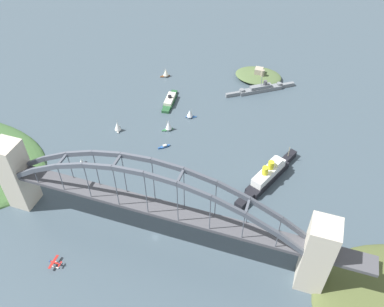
# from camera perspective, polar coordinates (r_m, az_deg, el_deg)

# --- Properties ---
(ground_plane) EXTENTS (1400.00, 1400.00, 0.00)m
(ground_plane) POSITION_cam_1_polar(r_m,az_deg,el_deg) (281.90, -5.24, -11.67)
(ground_plane) COLOR #3D4C56
(harbor_arch_bridge) EXTENTS (269.23, 17.18, 68.98)m
(harbor_arch_bridge) POSITION_cam_1_polar(r_m,az_deg,el_deg) (257.93, -5.66, -7.75)
(harbor_arch_bridge) COLOR beige
(harbor_arch_bridge) RESTS_ON ground
(ocean_liner) EXTENTS (35.60, 73.49, 18.80)m
(ocean_liner) POSITION_cam_1_polar(r_m,az_deg,el_deg) (315.65, 10.66, -3.09)
(ocean_liner) COLOR black
(ocean_liner) RESTS_ON ground
(naval_cruiser) EXTENTS (61.76, 44.84, 16.88)m
(naval_cruiser) POSITION_cam_1_polar(r_m,az_deg,el_deg) (412.96, 9.72, 9.02)
(naval_cruiser) COLOR slate
(naval_cruiser) RESTS_ON ground
(harbor_ferry_steamer) EXTENTS (10.71, 36.47, 8.07)m
(harbor_ferry_steamer) POSITION_cam_1_polar(r_m,az_deg,el_deg) (391.80, -3.15, 7.49)
(harbor_ferry_steamer) COLOR #23512D
(harbor_ferry_steamer) RESTS_ON ground
(fort_island_mid_harbor) EXTENTS (47.87, 35.16, 12.68)m
(fort_island_mid_harbor) POSITION_cam_1_polar(r_m,az_deg,el_deg) (432.15, 9.35, 10.80)
(fort_island_mid_harbor) COLOR #4C6038
(fort_island_mid_harbor) RESTS_ON ground
(seaplane_taxiing_near_bridge) EXTENTS (8.28, 10.47, 4.68)m
(seaplane_taxiing_near_bridge) POSITION_cam_1_polar(r_m,az_deg,el_deg) (281.34, -18.78, -14.45)
(seaplane_taxiing_near_bridge) COLOR #B7B7B2
(seaplane_taxiing_near_bridge) RESTS_ON ground
(small_boat_0) EXTENTS (9.38, 8.45, 11.72)m
(small_boat_0) POSITION_cam_1_polar(r_m,az_deg,el_deg) (357.14, -3.34, 4.04)
(small_boat_0) COLOR #2D6B3D
(small_boat_0) RESTS_ON ground
(small_boat_1) EXTENTS (8.76, 8.21, 2.41)m
(small_boat_1) POSITION_cam_1_polar(r_m,az_deg,el_deg) (342.42, -3.95, 1.00)
(small_boat_1) COLOR #234C8C
(small_boat_1) RESTS_ON ground
(small_boat_2) EXTENTS (9.52, 7.86, 10.50)m
(small_boat_2) POSITION_cam_1_polar(r_m,az_deg,el_deg) (429.92, -3.72, 11.36)
(small_boat_2) COLOR brown
(small_boat_2) RESTS_ON ground
(small_boat_3) EXTENTS (5.12, 7.96, 7.54)m
(small_boat_3) POSITION_cam_1_polar(r_m,az_deg,el_deg) (335.64, -15.33, -1.20)
(small_boat_3) COLOR black
(small_boat_3) RESTS_ON ground
(small_boat_4) EXTENTS (9.84, 7.02, 9.07)m
(small_boat_4) POSITION_cam_1_polar(r_m,az_deg,el_deg) (371.53, -0.30, 5.66)
(small_boat_4) COLOR #234C8C
(small_boat_4) RESTS_ON ground
(small_boat_5) EXTENTS (7.27, 9.92, 10.91)m
(small_boat_5) POSITION_cam_1_polar(r_m,az_deg,el_deg) (361.69, -10.48, 3.80)
(small_boat_5) COLOR silver
(small_boat_5) RESTS_ON ground
(channel_marker_buoy) EXTENTS (2.20, 2.20, 2.75)m
(channel_marker_buoy) POSITION_cam_1_polar(r_m,az_deg,el_deg) (315.65, -4.91, -3.52)
(channel_marker_buoy) COLOR red
(channel_marker_buoy) RESTS_ON ground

